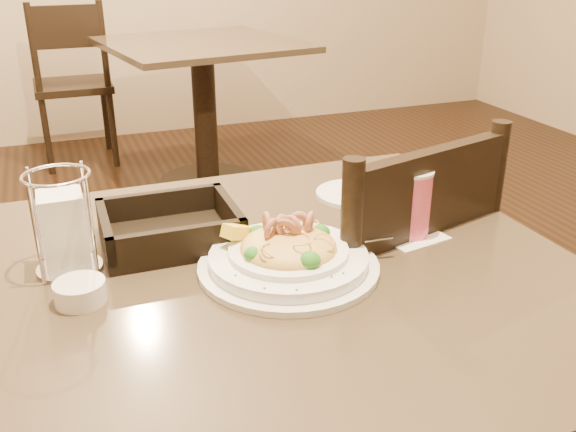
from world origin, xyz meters
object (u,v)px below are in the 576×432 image
object	(u,v)px
dining_chair_far	(72,79)
bread_basket	(170,231)
pasta_bowl	(288,255)
butter_ramekin	(80,292)
napkin_caddy	(64,229)
side_plate	(354,194)
drink_glass	(411,204)
dining_chair_near	(369,323)
main_table	(292,389)
background_table	(204,89)

from	to	relation	value
dining_chair_far	bread_basket	size ratio (longest dim) A/B	4.10
pasta_bowl	dining_chair_far	bearing A→B (deg)	93.15
bread_basket	butter_ramekin	world-z (taller)	bread_basket
napkin_caddy	side_plate	bearing A→B (deg)	11.99
pasta_bowl	drink_glass	distance (m)	0.25
bread_basket	dining_chair_near	bearing A→B (deg)	0.85
main_table	dining_chair_far	distance (m)	2.99
napkin_caddy	main_table	bearing A→B (deg)	-19.76
dining_chair_far	bread_basket	bearing A→B (deg)	89.78
bread_basket	side_plate	size ratio (longest dim) A/B	1.48
main_table	drink_glass	world-z (taller)	drink_glass
background_table	side_plate	size ratio (longest dim) A/B	6.74
butter_ramekin	background_table	bearing A→B (deg)	72.24
drink_glass	butter_ramekin	size ratio (longest dim) A/B	1.69
background_table	dining_chair_near	bearing A→B (deg)	-95.19
dining_chair_far	dining_chair_near	bearing A→B (deg)	97.81
dining_chair_far	butter_ramekin	size ratio (longest dim) A/B	12.66
butter_ramekin	bread_basket	bearing A→B (deg)	42.85
main_table	dining_chair_near	distance (m)	0.29
dining_chair_near	bread_basket	xyz separation A→B (m)	(-0.40, -0.01, 0.28)
background_table	pasta_bowl	xyz separation A→B (m)	(-0.45, -2.38, 0.27)
dining_chair_near	drink_glass	size ratio (longest dim) A/B	7.50
background_table	butter_ramekin	xyz separation A→B (m)	(-0.76, -2.37, 0.26)
background_table	side_plate	world-z (taller)	side_plate
dining_chair_near	side_plate	xyz separation A→B (m)	(-0.01, 0.07, 0.27)
background_table	napkin_caddy	xyz separation A→B (m)	(-0.77, -2.26, 0.31)
main_table	drink_glass	bearing A→B (deg)	9.11
background_table	bread_basket	world-z (taller)	bread_basket
background_table	pasta_bowl	size ratio (longest dim) A/B	3.27
dining_chair_near	napkin_caddy	world-z (taller)	dining_chair_near
napkin_caddy	dining_chair_near	bearing A→B (deg)	4.53
bread_basket	side_plate	distance (m)	0.40
pasta_bowl	side_plate	size ratio (longest dim) A/B	2.06
dining_chair_far	bread_basket	world-z (taller)	dining_chair_far
napkin_caddy	butter_ramekin	xyz separation A→B (m)	(0.01, -0.11, -0.05)
main_table	dining_chair_far	size ratio (longest dim) A/B	0.97
pasta_bowl	napkin_caddy	xyz separation A→B (m)	(-0.32, 0.13, 0.04)
bread_basket	napkin_caddy	xyz separation A→B (m)	(-0.17, -0.04, 0.05)
main_table	side_plate	size ratio (longest dim) A/B	5.87
main_table	side_plate	xyz separation A→B (m)	(0.23, 0.24, 0.24)
background_table	pasta_bowl	distance (m)	2.44
drink_glass	pasta_bowl	bearing A→B (deg)	-169.82
pasta_bowl	bread_basket	world-z (taller)	pasta_bowl
bread_basket	napkin_caddy	bearing A→B (deg)	-166.96
drink_glass	main_table	bearing A→B (deg)	-170.89
drink_glass	bread_basket	size ratio (longest dim) A/B	0.55
side_plate	bread_basket	bearing A→B (deg)	-168.47
background_table	napkin_caddy	distance (m)	2.41
pasta_bowl	dining_chair_near	bearing A→B (deg)	34.72
drink_glass	butter_ramekin	world-z (taller)	drink_glass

